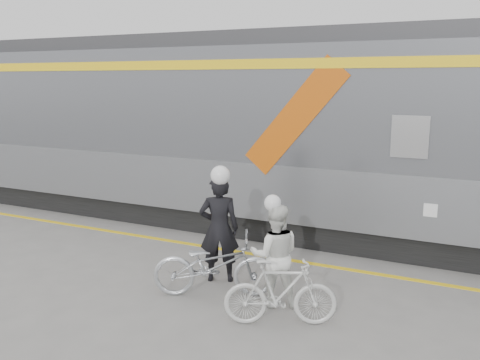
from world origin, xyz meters
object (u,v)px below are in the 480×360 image
Objects in this scene: man at (219,229)px; bicycle_right at (280,293)px; bicycle_left at (214,265)px; woman at (275,255)px.

bicycle_right is at bearing 120.41° from man.
man is at bearing -4.77° from bicycle_left.
bicycle_left is 1.30m from bicycle_right.
man is 1.79m from bicycle_right.
bicycle_right is (0.30, -0.55, -0.29)m from woman.
woman is (0.93, 0.11, 0.26)m from bicycle_left.
woman is (1.13, -0.44, -0.12)m from man.
man is 0.95× the size of bicycle_left.
woman is at bearing 133.80° from man.
bicycle_left is 0.97m from woman.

